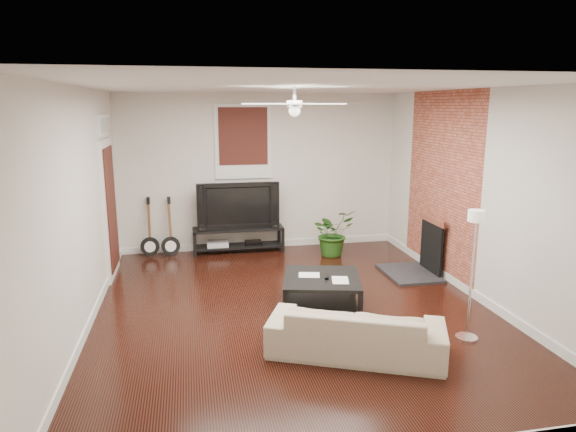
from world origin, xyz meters
name	(u,v)px	position (x,y,z in m)	size (l,w,h in m)	color
room	(294,203)	(0.00, 0.00, 1.40)	(5.01, 6.01, 2.81)	black
brick_accent	(441,185)	(2.49, 1.00, 1.40)	(0.02, 2.20, 2.80)	#994631
fireplace	(420,246)	(2.20, 1.00, 0.46)	(0.80, 1.10, 0.92)	black
window_back	(243,142)	(-0.30, 2.97, 1.95)	(1.00, 0.06, 1.30)	#3A130F
door_left	(109,195)	(-2.46, 1.90, 1.25)	(0.08, 1.00, 2.50)	white
tv_stand	(238,240)	(-0.44, 2.78, 0.22)	(1.61, 0.43, 0.45)	black
tv	(238,205)	(-0.44, 2.80, 0.86)	(1.44, 0.19, 0.83)	black
coffee_table	(322,292)	(0.37, 0.02, 0.20)	(0.97, 0.97, 0.41)	black
sofa	(356,330)	(0.39, -1.31, 0.27)	(1.83, 0.72, 0.53)	#BFA88F
floor_lamp	(471,276)	(1.74, -1.21, 0.75)	(0.25, 0.25, 1.49)	silver
potted_plant	(333,232)	(1.16, 2.25, 0.41)	(0.74, 0.64, 0.82)	#235418
guitar_left	(149,228)	(-1.98, 2.75, 0.52)	(0.32, 0.23, 1.05)	black
guitar_right	(170,227)	(-1.63, 2.72, 0.52)	(0.32, 0.23, 1.05)	black
ceiling_fan	(294,104)	(0.00, 0.00, 2.60)	(1.24, 1.24, 0.32)	white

